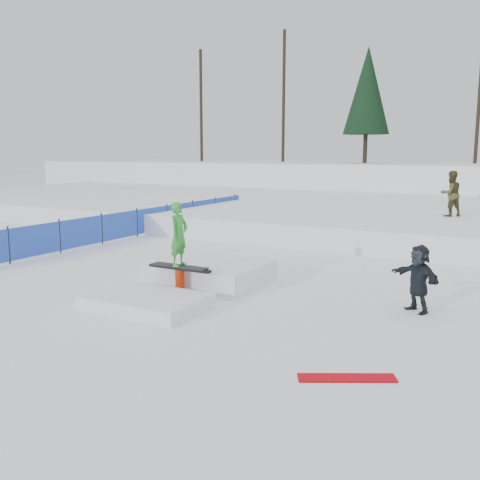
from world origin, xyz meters
The scene contains 8 objects.
ground centered at (0.00, 0.00, 0.00)m, with size 120.00×120.00×0.00m, color white.
snow_berm centered at (0.00, 30.00, 1.20)m, with size 60.00×14.00×2.40m, color white.
snow_midrise centered at (0.00, 16.00, 0.40)m, with size 50.00×18.00×0.80m, color white.
safety_fence centered at (-6.50, 6.60, 0.55)m, with size 0.05×16.00×1.10m.
walker_olive centered at (3.92, 12.17, 1.65)m, with size 0.83×0.65×1.71m, color #3E3C1A.
spectator_dark centered at (4.74, 1.75, 0.69)m, with size 1.28×0.41×1.38m, color black.
loose_board_red centered at (4.50, -2.10, 0.01)m, with size 1.40×0.28×0.03m, color #B2010A.
jib_rail_feature centered at (-0.19, 1.02, 0.30)m, with size 2.60×4.40×2.11m.
Camera 1 is at (6.63, -9.16, 3.22)m, focal length 40.00 mm.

